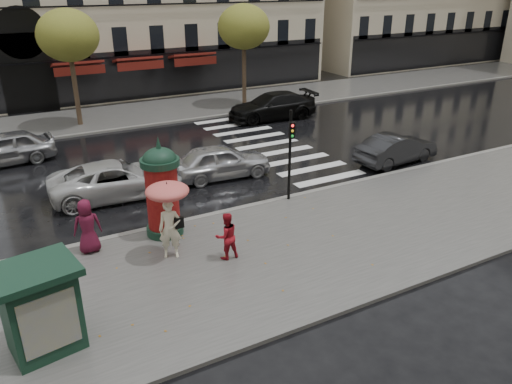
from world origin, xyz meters
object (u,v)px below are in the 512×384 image
morris_column (162,189)px  car_darkgrey (396,149)px  woman_red (226,236)px  traffic_light (290,147)px  man_burgundy (87,226)px  car_black (272,106)px  car_silver (221,161)px  woman_umbrella (169,208)px  car_white (117,180)px  car_far_silver (3,149)px  newsstand (41,307)px

morris_column → car_darkgrey: (12.08, 1.80, -1.06)m
woman_red → traffic_light: 5.13m
man_burgundy → car_black: 17.80m
car_darkgrey → man_burgundy: bearing=92.2°
man_burgundy → car_silver: bearing=-142.8°
woman_red → man_burgundy: bearing=-33.3°
woman_umbrella → man_burgundy: 2.77m
car_silver → car_black: size_ratio=0.79×
car_white → car_far_silver: 7.31m
woman_umbrella → newsstand: (-4.00, -2.57, -0.55)m
woman_umbrella → car_darkgrey: size_ratio=0.59×
car_black → car_far_silver: 15.28m
man_burgundy → car_darkgrey: (14.58, 1.83, -0.31)m
newsstand → car_darkgrey: (16.41, 5.94, -0.54)m
man_burgundy → woman_red: bearing=150.8°
car_far_silver → car_white: bearing=24.9°
traffic_light → car_silver: (-1.21, 3.73, -1.53)m
traffic_light → car_white: 7.07m
newsstand → car_far_silver: size_ratio=0.47×
traffic_light → car_far_silver: traffic_light is taller
man_burgundy → car_black: man_burgundy is taller
traffic_light → car_darkgrey: bearing=12.0°
morris_column → car_white: (-0.55, 4.15, -1.04)m
car_darkgrey → car_far_silver: (-16.32, 8.67, 0.08)m
woman_red → car_black: woman_red is taller
woman_red → man_burgundy: size_ratio=0.86×
woman_red → car_darkgrey: size_ratio=0.36×
woman_umbrella → car_silver: woman_umbrella is taller
traffic_light → newsstand: (-9.51, -4.47, -1.04)m
traffic_light → woman_red: bearing=-145.1°
car_darkgrey → car_white: bearing=74.5°
woman_red → car_silver: (2.84, 6.55, -0.13)m
car_darkgrey → car_black: 9.84m
man_burgundy → traffic_light: size_ratio=0.50×
woman_umbrella → woman_red: woman_umbrella is taller
traffic_light → car_silver: 4.21m
car_far_silver → woman_red: bearing=17.1°
morris_column → newsstand: morris_column is taller
car_black → morris_column: bearing=-39.1°
woman_red → car_white: 6.85m
car_black → car_silver: bearing=-38.7°
woman_red → car_darkgrey: 11.76m
car_black → car_far_silver: bearing=-81.4°
man_burgundy → traffic_light: traffic_light is taller
newsstand → car_darkgrey: bearing=19.9°
car_silver → traffic_light: bearing=-157.5°
man_burgundy → car_white: (1.94, 4.19, -0.28)m
woman_umbrella → car_black: bearing=49.3°
newsstand → car_silver: bearing=44.7°
newsstand → man_burgundy: bearing=66.0°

